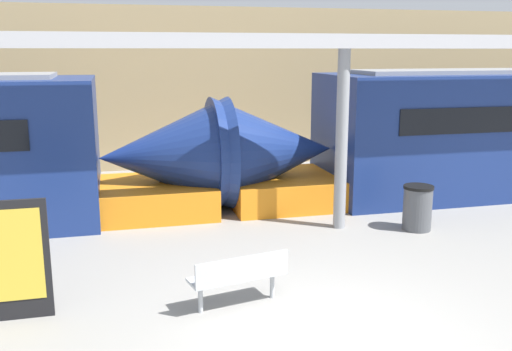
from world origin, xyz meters
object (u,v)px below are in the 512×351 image
at_px(bench_near, 239,274).
at_px(poster_board, 5,261).
at_px(support_column_near, 342,141).
at_px(trash_bin, 417,208).

relative_size(bench_near, poster_board, 0.88).
relative_size(poster_board, support_column_near, 0.46).
height_order(trash_bin, support_column_near, support_column_near).
bearing_deg(support_column_near, poster_board, -154.83).
relative_size(trash_bin, poster_board, 0.55).
distance_m(bench_near, trash_bin, 5.15).
bearing_deg(trash_bin, support_column_near, 160.17).
bearing_deg(bench_near, trash_bin, 19.67).
bearing_deg(support_column_near, bench_near, -131.71).
bearing_deg(trash_bin, bench_near, -148.54).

